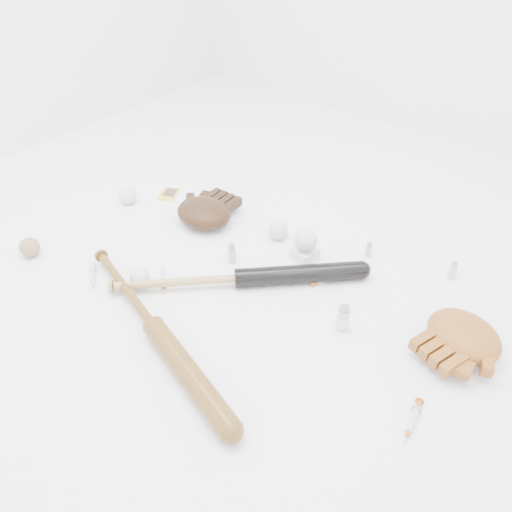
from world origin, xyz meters
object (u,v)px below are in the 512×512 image
Objects in this scene: glove_dark at (204,213)px; pedestal at (305,254)px; bat_wood at (154,327)px; bat_dark at (238,278)px.

pedestal is at bearing 5.76° from glove_dark.
bat_wood reaches higher than pedestal.
bat_wood is 0.61m from pedestal.
pedestal is at bearing 92.20° from bat_wood.
pedestal is (0.44, 0.06, -0.03)m from glove_dark.
bat_dark is at bearing -32.20° from glove_dark.
bat_dark is at bearing -109.63° from pedestal.
bat_dark and bat_wood have the same top height.
bat_wood is at bearing -62.97° from glove_dark.
pedestal is (0.09, 0.26, -0.01)m from bat_dark.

